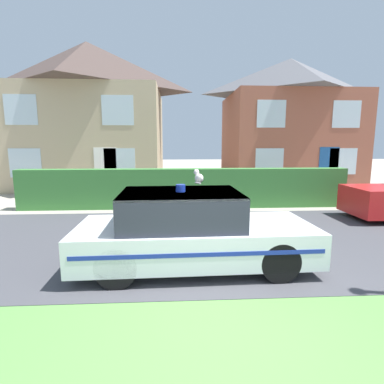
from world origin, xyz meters
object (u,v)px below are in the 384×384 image
object	(u,v)px
cat	(198,177)
house_left	(90,114)
police_car	(191,231)
house_right	(288,121)

from	to	relation	value
cat	house_left	bearing A→B (deg)	-6.57
cat	police_car	bearing A→B (deg)	110.53
house_left	house_right	size ratio (longest dim) A/B	1.12
house_right	cat	bearing A→B (deg)	-117.36
police_car	house_right	distance (m)	13.77
police_car	house_right	xyz separation A→B (m)	(6.23, 11.94, 2.86)
cat	house_right	world-z (taller)	house_right
police_car	cat	xyz separation A→B (m)	(0.15, 0.18, 0.97)
police_car	cat	distance (m)	1.00
cat	house_right	xyz separation A→B (m)	(6.08, 11.76, 1.89)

